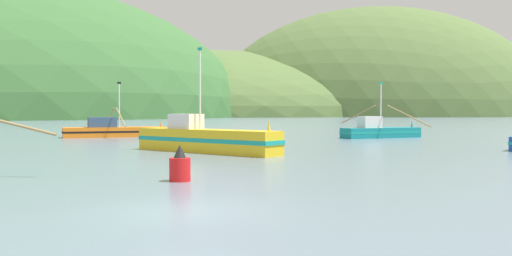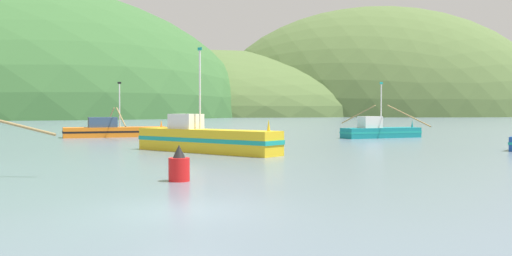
{
  "view_description": "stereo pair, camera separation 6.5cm",
  "coord_description": "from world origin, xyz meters",
  "px_view_note": "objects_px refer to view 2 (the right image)",
  "views": [
    {
      "loc": [
        4.06,
        -15.02,
        2.77
      ],
      "look_at": [
        -1.71,
        26.0,
        1.4
      ],
      "focal_mm": 39.85,
      "sensor_mm": 36.0,
      "label": 1
    },
    {
      "loc": [
        4.13,
        -15.01,
        2.77
      ],
      "look_at": [
        -1.71,
        26.0,
        1.4
      ],
      "focal_mm": 39.85,
      "sensor_mm": 36.0,
      "label": 2
    }
  ],
  "objects_px": {
    "fishing_boat_teal": "(380,131)",
    "fishing_boat_yellow": "(205,139)",
    "fishing_boat_orange": "(114,130)",
    "channel_buoy": "(179,166)"
  },
  "relations": [
    {
      "from": "fishing_boat_yellow",
      "to": "channel_buoy",
      "type": "relative_size",
      "value": 7.52
    },
    {
      "from": "fishing_boat_yellow",
      "to": "fishing_boat_orange",
      "type": "relative_size",
      "value": 0.78
    },
    {
      "from": "fishing_boat_orange",
      "to": "fishing_boat_teal",
      "type": "bearing_deg",
      "value": -23.47
    },
    {
      "from": "fishing_boat_orange",
      "to": "channel_buoy",
      "type": "xyz_separation_m",
      "value": [
        15.99,
        -32.71,
        -0.1
      ]
    },
    {
      "from": "fishing_boat_teal",
      "to": "fishing_boat_orange",
      "type": "bearing_deg",
      "value": 152.89
    },
    {
      "from": "fishing_boat_teal",
      "to": "fishing_boat_yellow",
      "type": "height_order",
      "value": "fishing_boat_yellow"
    },
    {
      "from": "fishing_boat_yellow",
      "to": "channel_buoy",
      "type": "distance_m",
      "value": 14.7
    },
    {
      "from": "fishing_boat_teal",
      "to": "fishing_boat_yellow",
      "type": "relative_size",
      "value": 1.13
    },
    {
      "from": "fishing_boat_teal",
      "to": "channel_buoy",
      "type": "bearing_deg",
      "value": -138.14
    },
    {
      "from": "fishing_boat_teal",
      "to": "fishing_boat_yellow",
      "type": "distance_m",
      "value": 23.97
    }
  ]
}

